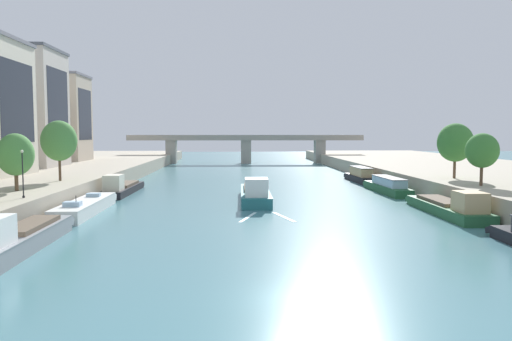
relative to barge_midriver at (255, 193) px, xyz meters
The scene contains 19 objects.
ground_plane 35.99m from the barge_midriver, 88.98° to the right, with size 400.00×400.00×0.00m, color teal.
quay_left 42.71m from the barge_midriver, 153.54° to the left, with size 36.00×170.00×2.57m, color #A89E89.
quay_right 43.87m from the barge_midriver, 25.71° to the left, with size 36.00×170.00×2.57m, color #A89E89.
barge_midriver is the anchor object (origin of this frame).
wake_behind_barge 11.78m from the barge_midriver, 87.04° to the right, with size 5.60×5.91×0.03m.
moored_boat_left_upstream 30.73m from the barge_midriver, 125.90° to the right, with size 3.15×14.85×3.19m.
moored_boat_left_far 20.09m from the barge_midriver, 156.20° to the right, with size 3.12×15.76×2.44m.
moored_boat_left_lone 20.05m from the barge_midriver, 155.92° to the left, with size 3.17×15.55×3.03m.
moored_boat_right_gap_after 22.65m from the barge_midriver, 30.18° to the right, with size 3.46×15.88×2.98m.
moored_boat_right_midway 20.61m from the barge_midriver, 22.04° to the left, with size 3.00×14.71×2.30m.
moored_boat_right_far 30.38m from the barge_midriver, 50.64° to the left, with size 2.76×12.91×2.63m.
tree_left_end_of_row 27.16m from the barge_midriver, 158.40° to the right, with size 3.62×3.62×5.87m.
tree_left_second 25.05m from the barge_midriver, behind, with size 4.30×4.30×7.44m.
tree_right_second 26.63m from the barge_midriver, 15.48° to the right, with size 3.59×3.59×5.89m.
tree_right_nearest 26.98m from the barge_midriver, ahead, with size 4.55×4.55×7.17m.
lamppost_left_bank 26.90m from the barge_midriver, 144.99° to the right, with size 0.28×0.28×4.39m.
building_left_tall 49.86m from the barge_midriver, 145.53° to the left, with size 13.32×12.62×20.60m.
building_left_corner 61.90m from the barge_midriver, 130.91° to the left, with size 11.33×11.27×18.36m.
bridge_far 77.39m from the barge_midriver, 89.52° to the left, with size 65.76×4.40×7.94m.
Camera 1 is at (-3.16, -24.47, 8.47)m, focal length 34.36 mm.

